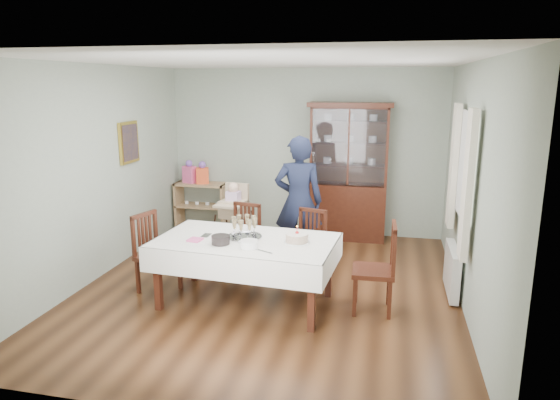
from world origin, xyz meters
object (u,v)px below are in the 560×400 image
(woman, at_px, (299,202))
(birthday_cake, at_px, (297,238))
(gift_bag_orange, at_px, (202,174))
(chair_end_right, at_px, (374,285))
(chair_far_left, at_px, (242,253))
(high_chair, at_px, (234,226))
(dining_table, at_px, (246,271))
(chair_far_right, at_px, (307,259))
(champagne_tray, at_px, (244,231))
(gift_bag_pink, at_px, (189,173))
(china_cabinet, at_px, (349,170))
(chair_end_left, at_px, (158,269))
(sideboard, at_px, (202,206))

(woman, relative_size, birthday_cake, 6.23)
(birthday_cake, distance_m, gift_bag_orange, 3.46)
(chair_end_right, distance_m, gift_bag_orange, 4.02)
(chair_end_right, bearing_deg, chair_far_left, -115.46)
(high_chair, bearing_deg, dining_table, -60.08)
(chair_far_right, height_order, champagne_tray, champagne_tray)
(gift_bag_pink, bearing_deg, birthday_cake, -48.85)
(china_cabinet, distance_m, chair_far_right, 2.09)
(chair_end_left, height_order, high_chair, high_chair)
(woman, bearing_deg, dining_table, 65.29)
(high_chair, distance_m, gift_bag_orange, 1.57)
(woman, distance_m, birthday_cake, 1.38)
(chair_far_right, relative_size, gift_bag_pink, 2.28)
(birthday_cake, height_order, gift_bag_pink, gift_bag_pink)
(chair_end_right, bearing_deg, gift_bag_orange, -133.15)
(dining_table, xyz_separation_m, gift_bag_orange, (-1.55, 2.72, 0.58))
(chair_far_left, bearing_deg, birthday_cake, -32.75)
(birthday_cake, bearing_deg, gift_bag_pink, 131.15)
(dining_table, height_order, chair_far_left, chair_far_left)
(high_chair, distance_m, gift_bag_pink, 1.72)
(chair_far_right, bearing_deg, dining_table, -108.91)
(dining_table, relative_size, gift_bag_pink, 5.31)
(chair_far_right, relative_size, woman, 0.50)
(chair_far_left, height_order, chair_far_right, chair_far_left)
(chair_far_left, height_order, champagne_tray, champagne_tray)
(chair_end_left, height_order, champagne_tray, champagne_tray)
(chair_far_right, bearing_deg, china_cabinet, 94.22)
(chair_far_right, distance_m, birthday_cake, 1.01)
(gift_bag_pink, bearing_deg, chair_far_right, -38.48)
(sideboard, relative_size, gift_bag_orange, 2.37)
(dining_table, xyz_separation_m, sideboard, (-1.59, 2.74, 0.02))
(birthday_cake, relative_size, gift_bag_pink, 0.73)
(chair_end_left, height_order, gift_bag_pink, gift_bag_pink)
(sideboard, xyz_separation_m, gift_bag_pink, (-0.20, -0.02, 0.57))
(china_cabinet, bearing_deg, chair_end_left, -127.92)
(chair_end_left, bearing_deg, sideboard, 26.61)
(chair_end_right, distance_m, gift_bag_pink, 4.20)
(high_chair, bearing_deg, chair_end_right, -27.33)
(china_cabinet, xyz_separation_m, gift_bag_pink, (-2.70, 0.00, -0.15))
(dining_table, bearing_deg, chair_far_right, 56.43)
(sideboard, xyz_separation_m, birthday_cake, (2.17, -2.74, 0.41))
(dining_table, bearing_deg, gift_bag_pink, 123.29)
(dining_table, bearing_deg, sideboard, 120.09)
(champagne_tray, bearing_deg, chair_far_left, 109.19)
(dining_table, distance_m, chair_far_left, 0.93)
(high_chair, relative_size, gift_bag_pink, 2.76)
(champagne_tray, relative_size, gift_bag_pink, 1.02)
(high_chair, bearing_deg, china_cabinet, 44.38)
(sideboard, xyz_separation_m, champagne_tray, (1.56, -2.69, 0.44))
(dining_table, height_order, champagne_tray, champagne_tray)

